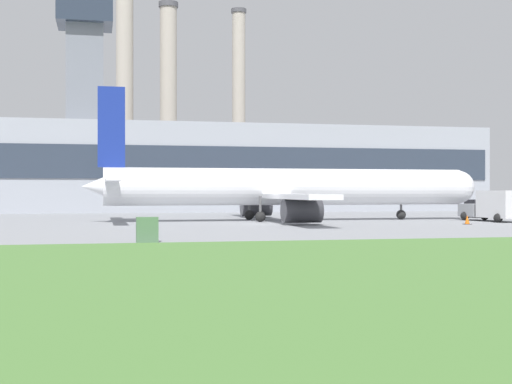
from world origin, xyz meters
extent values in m
plane|color=gray|center=(0.00, 0.00, 0.00)|extent=(400.00, 400.00, 0.00)
cube|color=#9EA3AD|center=(0.00, 34.91, 5.11)|extent=(70.00, 11.92, 10.21)
cube|color=#2D3847|center=(0.00, 28.90, 5.62)|extent=(68.60, 0.16, 3.68)
cube|color=slate|center=(-13.51, 34.91, 10.79)|extent=(4.18, 4.18, 21.58)
cube|color=#283342|center=(-13.51, 34.91, 23.25)|extent=(6.28, 6.28, 3.35)
cylinder|color=#B2A899|center=(-7.84, 65.64, 20.50)|extent=(2.75, 2.75, 40.99)
cylinder|color=#B2A899|center=(-0.77, 66.42, 16.23)|extent=(2.76, 2.76, 32.45)
cylinder|color=#4C4C51|center=(-0.77, 66.42, 32.87)|extent=(3.18, 3.18, 0.83)
cylinder|color=#B2A899|center=(10.80, 65.69, 16.00)|extent=(2.19, 2.19, 31.99)
cylinder|color=#4C4C51|center=(10.80, 65.69, 32.32)|extent=(2.52, 2.52, 0.66)
cylinder|color=white|center=(3.17, 5.50, 2.74)|extent=(29.67, 2.95, 2.95)
sphere|color=white|center=(18.00, 5.50, 2.74)|extent=(2.80, 2.80, 2.80)
cone|color=white|center=(-11.67, 5.50, 2.74)|extent=(3.25, 2.80, 2.80)
cube|color=navy|center=(-11.05, 5.50, 7.31)|extent=(2.07, 0.24, 6.19)
cube|color=white|center=(-11.06, 1.54, 3.18)|extent=(1.02, 7.93, 0.20)
cube|color=white|center=(-11.06, 9.46, 3.18)|extent=(1.02, 7.93, 0.20)
cube|color=white|center=(1.68, -1.70, 2.00)|extent=(2.26, 13.21, 0.36)
cube|color=white|center=(1.68, 12.69, 2.00)|extent=(2.26, 13.21, 0.36)
cylinder|color=#333338|center=(1.98, -1.92, 1.00)|extent=(2.72, 1.70, 1.70)
cylinder|color=#333338|center=(1.98, 12.92, 1.00)|extent=(2.72, 1.70, 1.70)
cylinder|color=#59595B|center=(12.81, 5.50, 1.20)|extent=(0.20, 0.20, 1.59)
sphere|color=black|center=(12.81, 5.50, 0.41)|extent=(0.81, 0.81, 0.81)
cylinder|color=#59595B|center=(0.20, 3.42, 1.20)|extent=(0.20, 0.20, 1.59)
sphere|color=black|center=(0.20, 3.42, 0.41)|extent=(0.81, 0.81, 0.81)
cylinder|color=#59595B|center=(0.20, 7.58, 1.20)|extent=(0.20, 0.20, 1.59)
sphere|color=black|center=(0.20, 7.58, 0.41)|extent=(0.81, 0.81, 0.81)
cube|color=#232328|center=(22.40, 8.45, 0.97)|extent=(3.54, 1.85, 1.31)
cube|color=black|center=(22.40, 8.45, 1.87)|extent=(1.27, 1.23, 0.50)
sphere|color=black|center=(23.65, 7.73, 0.35)|extent=(0.70, 0.70, 0.70)
sphere|color=black|center=(23.56, 9.30, 0.35)|extent=(0.70, 0.70, 0.70)
sphere|color=black|center=(21.23, 7.60, 0.35)|extent=(0.70, 0.70, 0.70)
sphere|color=black|center=(21.15, 9.17, 0.35)|extent=(0.70, 0.70, 0.70)
cube|color=gray|center=(18.15, 2.75, 0.83)|extent=(2.16, 2.36, 1.02)
cube|color=silver|center=(18.42, -0.55, 1.37)|extent=(2.29, 3.92, 2.12)
sphere|color=black|center=(19.08, 2.98, 0.35)|extent=(0.70, 0.70, 0.70)
sphere|color=black|center=(17.20, 2.83, 0.35)|extent=(0.70, 0.70, 0.70)
sphere|color=black|center=(17.55, -1.56, 0.35)|extent=(0.70, 0.70, 0.70)
cube|color=black|center=(13.81, -3.64, 0.01)|extent=(0.51, 0.51, 0.03)
cone|color=orange|center=(13.81, -3.64, 0.34)|extent=(0.36, 0.36, 0.67)
cube|color=#4C724C|center=(-9.85, -16.99, 0.59)|extent=(1.00, 0.51, 1.17)
camera|label=1|loc=(-12.09, -50.17, 2.35)|focal=50.00mm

